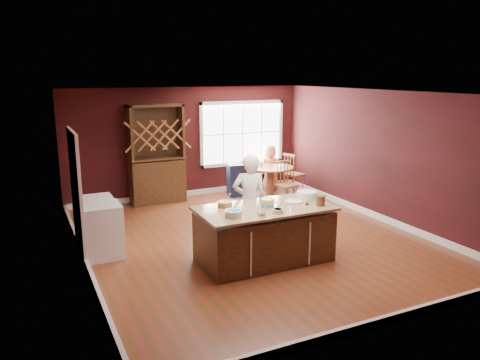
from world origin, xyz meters
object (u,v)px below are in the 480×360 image
object	(u,v)px
seated_woman	(270,168)
dryer	(96,221)
dining_table	(270,175)
kitchen_island	(264,235)
baker	(249,201)
high_chair	(235,180)
chair_south	(287,183)
toddler	(237,164)
hutch	(156,154)
chair_east	(294,173)
chair_north	(264,170)
washer	(102,231)
layer_cake	(267,203)

from	to	relation	value
seated_woman	dryer	world-z (taller)	seated_woman
dining_table	kitchen_island	bearing A→B (deg)	-120.43
baker	high_chair	xyz separation A→B (m)	(1.20, 3.19, -0.40)
chair_south	seated_woman	bearing A→B (deg)	70.31
high_chair	toddler	distance (m)	0.39
dining_table	hutch	xyz separation A→B (m)	(-2.70, 0.66, 0.63)
chair_east	seated_woman	world-z (taller)	seated_woman
seated_woman	dryer	xyz separation A→B (m)	(-4.74, -2.14, -0.17)
kitchen_island	baker	world-z (taller)	baker
chair_north	baker	bearing A→B (deg)	24.60
seated_woman	baker	bearing A→B (deg)	43.40
seated_woman	washer	world-z (taller)	seated_woman
kitchen_island	layer_cake	world-z (taller)	layer_cake
chair_south	dryer	distance (m)	4.51
dryer	washer	bearing A→B (deg)	-90.00
layer_cake	seated_woman	xyz separation A→B (m)	(2.31, 4.08, -0.38)
high_chair	layer_cake	bearing A→B (deg)	-99.00
seated_woman	hutch	distance (m)	3.02
dining_table	washer	distance (m)	5.02
baker	chair_east	xyz separation A→B (m)	(2.75, 2.91, -0.31)
high_chair	washer	world-z (taller)	washer
layer_cake	seated_woman	distance (m)	4.71
seated_woman	toddler	xyz separation A→B (m)	(-1.01, -0.15, 0.20)
kitchen_island	hutch	world-z (taller)	hutch
kitchen_island	chair_south	xyz separation A→B (m)	(2.09, 2.74, 0.08)
chair_east	washer	xyz separation A→B (m)	(-5.20, -2.32, -0.07)
chair_south	dryer	bearing A→B (deg)	-177.85
chair_north	chair_east	bearing A→B (deg)	86.55
chair_south	hutch	xyz separation A→B (m)	(-2.67, 1.53, 0.65)
high_chair	dryer	bearing A→B (deg)	-143.30
chair_east	high_chair	xyz separation A→B (m)	(-1.55, 0.28, -0.09)
dryer	high_chair	bearing A→B (deg)	28.21
baker	chair_south	bearing A→B (deg)	-119.44
washer	dryer	bearing A→B (deg)	90.00
toddler	hutch	bearing A→B (deg)	170.90
dining_table	baker	size ratio (longest dim) A/B	0.69
seated_woman	layer_cake	bearing A→B (deg)	47.99
layer_cake	high_chair	xyz separation A→B (m)	(1.23, 3.91, -0.56)
layer_cake	toddler	size ratio (longest dim) A/B	1.22
layer_cake	hutch	distance (m)	4.30
hutch	washer	distance (m)	3.51
dining_table	layer_cake	distance (m)	4.15
layer_cake	chair_east	distance (m)	4.59
dining_table	chair_north	bearing A→B (deg)	71.41
chair_east	toddler	world-z (taller)	chair_east
dining_table	chair_east	xyz separation A→B (m)	(0.72, 0.05, -0.01)
dining_table	high_chair	world-z (taller)	high_chair
seated_woman	dryer	size ratio (longest dim) A/B	1.38
baker	chair_south	world-z (taller)	baker
high_chair	chair_east	bearing A→B (deg)	-1.73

